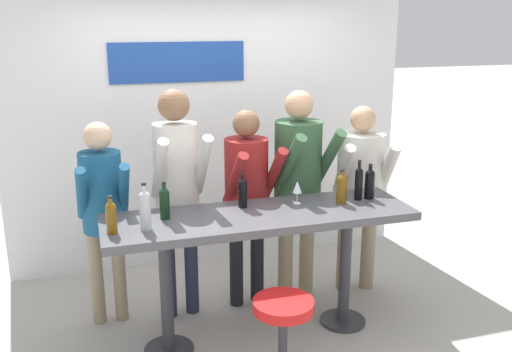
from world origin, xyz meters
name	(u,v)px	position (x,y,z in m)	size (l,w,h in m)	color
ground_plane	(260,336)	(0.00, 0.00, 0.00)	(40.00, 40.00, 0.00)	#B2ADA3
back_wall	(210,116)	(0.00, 1.59, 1.44)	(3.84, 0.12, 2.87)	white
tasting_table	(260,232)	(0.00, 0.00, 0.84)	(2.24, 0.66, 0.99)	#4C4C51
bar_stool	(283,330)	(-0.04, -0.63, 0.42)	(0.41, 0.41, 0.62)	#333338
person_far_left	(103,201)	(-1.07, 0.56, 1.01)	(0.39, 0.50, 1.61)	gray
person_left	(177,178)	(-0.51, 0.50, 1.16)	(0.43, 0.57, 1.84)	#23283D
person_center_left	(247,187)	(0.06, 0.54, 1.02)	(0.47, 0.57, 1.65)	black
person_center	(298,173)	(0.51, 0.56, 1.10)	(0.54, 0.64, 1.79)	gray
person_center_right	(360,180)	(1.06, 0.52, 1.01)	(0.53, 0.61, 1.64)	gray
wine_bottle_0	(342,187)	(0.65, 0.04, 1.12)	(0.08, 0.08, 0.26)	brown
wine_bottle_1	(370,182)	(0.91, 0.08, 1.12)	(0.08, 0.08, 0.28)	black
wine_bottle_2	(359,182)	(0.82, 0.08, 1.13)	(0.06, 0.06, 0.31)	black
wine_bottle_3	(165,202)	(-0.67, 0.08, 1.12)	(0.07, 0.07, 0.26)	black
wine_bottle_4	(243,191)	(-0.08, 0.16, 1.12)	(0.07, 0.07, 0.26)	black
wine_bottle_5	(111,216)	(-1.04, -0.09, 1.11)	(0.07, 0.07, 0.25)	brown
wine_bottle_6	(145,208)	(-0.82, -0.09, 1.14)	(0.07, 0.07, 0.32)	#B7BCC1
wine_glass_0	(297,188)	(0.33, 0.12, 1.12)	(0.07, 0.07, 0.18)	silver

